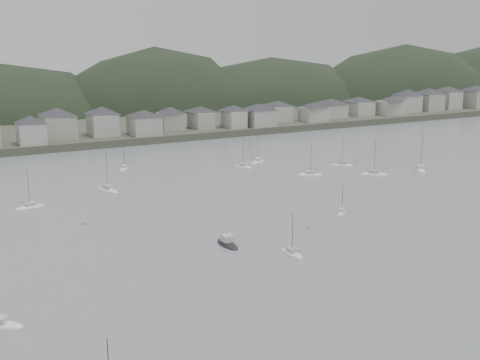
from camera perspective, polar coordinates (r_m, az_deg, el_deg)
ground at (r=104.88m, az=20.21°, el=-11.56°), size 900.00×900.00×0.00m
far_shore_land at (r=366.41m, az=-16.61°, el=6.29°), size 900.00×250.00×3.00m
forested_ridge at (r=344.38m, az=-14.79°, el=3.84°), size 851.55×103.94×102.57m
waterfront_town at (r=276.64m, az=-1.40°, el=6.23°), size 451.48×28.46×12.92m
moored_fleet at (r=150.57m, az=3.61°, el=-3.11°), size 249.59×166.47×12.88m
motor_launch_far at (r=128.01m, az=-1.19°, el=-6.03°), size 2.96×7.86×3.87m
mooring_buoys at (r=164.79m, az=13.70°, el=-2.04°), size 145.75×100.35×0.70m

